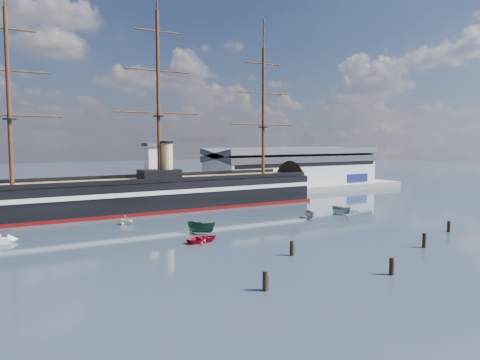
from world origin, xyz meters
TOP-DOWN VIEW (x-y plane):
  - ground at (0.00, 40.00)m, footprint 600.00×600.00m
  - quay at (10.00, 76.00)m, footprint 180.00×18.00m
  - warehouse at (58.00, 80.00)m, footprint 63.00×21.00m
  - quay_tower at (3.00, 73.00)m, footprint 5.00×5.00m
  - warship at (-4.10, 60.00)m, footprint 112.89×16.37m
  - motorboat_a at (-5.32, 26.58)m, footprint 7.45×6.03m
  - motorboat_b at (-8.45, 19.69)m, footprint 2.14×3.97m
  - motorboat_c at (23.20, 28.83)m, footprint 5.90×4.14m
  - motorboat_d at (-14.69, 43.11)m, footprint 6.52×5.29m
  - motorboat_e at (37.39, 30.53)m, footprint 2.31×2.76m
  - motorboat_f at (33.67, 29.65)m, footprint 6.66×3.65m
  - piling_near_left at (-14.25, -7.76)m, footprint 0.64×0.64m
  - piling_near_mid at (3.67, -11.10)m, footprint 0.64×0.64m
  - piling_near_right at (20.82, -3.17)m, footprint 0.64×0.64m
  - piling_far_right at (36.14, 2.86)m, footprint 0.64×0.64m
  - piling_extra at (-1.13, 4.05)m, footprint 0.64×0.64m

SIDE VIEW (x-z plane):
  - ground at x=0.00m, z-range 0.00..0.00m
  - quay at x=10.00m, z-range -1.00..1.00m
  - motorboat_a at x=-5.32m, z-range -1.43..1.43m
  - motorboat_b at x=-8.45m, z-range -0.88..0.88m
  - motorboat_c at x=23.20m, z-range -1.11..1.11m
  - motorboat_d at x=-14.69m, z-range -1.10..1.10m
  - motorboat_e at x=37.39m, z-range -0.61..0.61m
  - motorboat_f at x=33.67m, z-range -1.26..1.26m
  - piling_near_left at x=-14.25m, z-range -1.52..1.52m
  - piling_near_mid at x=3.67m, z-range -1.51..1.51m
  - piling_near_right at x=20.82m, z-range -1.57..1.57m
  - piling_far_right at x=36.14m, z-range -1.43..1.43m
  - piling_extra at x=-1.13m, z-range -1.49..1.49m
  - warship at x=-4.10m, z-range -22.93..31.01m
  - warehouse at x=58.00m, z-range 2.18..13.78m
  - quay_tower at x=3.00m, z-range 2.25..17.25m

